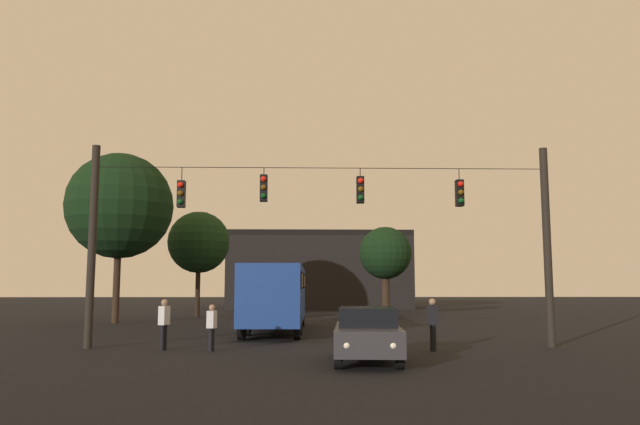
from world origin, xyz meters
TOP-DOWN VIEW (x-y plane):
  - ground_plane at (0.00, 24.50)m, footprint 168.00×168.00m
  - overhead_signal_span at (-0.05, 15.31)m, footprint 16.32×0.44m
  - city_bus at (-1.92, 22.79)m, footprint 2.74×11.05m
  - car_near_right at (1.17, 11.39)m, footprint 2.13×4.44m
  - car_far_left at (-2.54, 34.51)m, footprint 2.02×4.41m
  - pedestrian_crossing_left at (-3.66, 14.30)m, footprint 0.31×0.40m
  - pedestrian_crossing_center at (3.61, 14.12)m, footprint 0.31×0.40m
  - pedestrian_crossing_right at (-5.31, 14.71)m, footprint 0.35×0.42m
  - corner_building at (0.82, 53.45)m, footprint 16.70×11.65m
  - tree_left_silhouette at (5.13, 36.83)m, footprint 3.70×3.70m
  - tree_behind_building at (-7.84, 35.91)m, footprint 4.22×4.22m
  - tree_right_far at (-11.37, 29.38)m, footprint 6.15×6.15m

SIDE VIEW (x-z plane):
  - ground_plane at x=0.00m, z-range 0.00..0.00m
  - car_near_right at x=1.17m, z-range 0.04..1.56m
  - car_far_left at x=-2.54m, z-range 0.04..1.56m
  - pedestrian_crossing_left at x=-3.66m, z-range 0.09..1.61m
  - pedestrian_crossing_right at x=-5.31m, z-range 0.11..1.79m
  - pedestrian_crossing_center at x=3.61m, z-range 0.12..1.83m
  - city_bus at x=-1.92m, z-range 0.37..3.37m
  - corner_building at x=0.82m, z-range 0.00..7.08m
  - overhead_signal_span at x=-0.05m, z-range 0.54..7.62m
  - tree_left_silhouette at x=5.13m, z-range 1.24..7.51m
  - tree_behind_building at x=-7.84m, z-range 1.48..8.68m
  - tree_right_far at x=-11.37m, z-range 1.83..11.65m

